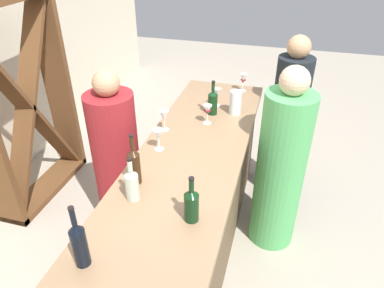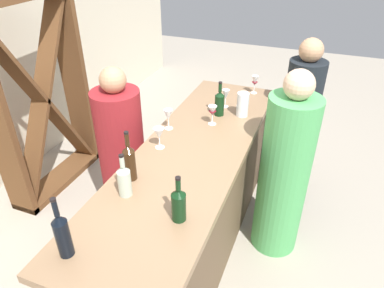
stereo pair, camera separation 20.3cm
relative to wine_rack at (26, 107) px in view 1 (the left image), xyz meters
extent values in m
plane|color=#9E9384|center=(-0.37, -1.65, -0.94)|extent=(12.00, 12.00, 0.00)
cube|color=brown|center=(-0.37, -1.65, -0.47)|extent=(2.41, 0.64, 0.94)
cube|color=#8C6B4C|center=(-0.37, -1.65, 0.03)|extent=(2.49, 0.72, 0.05)
cube|color=brown|center=(0.50, 0.00, 0.00)|extent=(0.06, 0.28, 1.87)
cube|color=brown|center=(0.00, 0.00, -0.91)|extent=(1.07, 0.28, 0.06)
cube|color=brown|center=(0.00, 0.00, 0.00)|extent=(0.98, 0.20, 1.77)
cube|color=brown|center=(0.00, 0.00, 0.00)|extent=(0.98, 0.20, 1.77)
cylinder|color=black|center=(-1.43, -1.42, 0.16)|extent=(0.07, 0.07, 0.20)
cone|color=black|center=(-1.43, -1.42, 0.28)|extent=(0.07, 0.07, 0.04)
cylinder|color=black|center=(-1.43, -1.42, 0.34)|extent=(0.02, 0.02, 0.09)
cylinder|color=black|center=(-1.43, -1.42, 0.39)|extent=(0.03, 0.03, 0.01)
cylinder|color=black|center=(-1.02, -1.83, 0.14)|extent=(0.08, 0.08, 0.16)
cone|color=black|center=(-1.02, -1.83, 0.23)|extent=(0.08, 0.08, 0.03)
cylinder|color=black|center=(-1.02, -1.83, 0.28)|extent=(0.03, 0.03, 0.07)
cylinder|color=black|center=(-1.02, -1.83, 0.32)|extent=(0.03, 0.03, 0.01)
cylinder|color=#B7C6B2|center=(-0.95, -1.46, 0.14)|extent=(0.08, 0.08, 0.16)
cone|color=#B7C6B2|center=(-0.95, -1.46, 0.23)|extent=(0.08, 0.08, 0.03)
cylinder|color=#B7C6B2|center=(-0.95, -1.46, 0.28)|extent=(0.03, 0.03, 0.07)
cylinder|color=black|center=(-0.95, -1.46, 0.32)|extent=(0.03, 0.03, 0.01)
cylinder|color=#331E0F|center=(-0.80, -1.42, 0.15)|extent=(0.07, 0.07, 0.20)
cone|color=#331E0F|center=(-0.80, -1.42, 0.27)|extent=(0.07, 0.07, 0.04)
cylinder|color=#331E0F|center=(-0.80, -1.42, 0.33)|extent=(0.03, 0.03, 0.08)
cylinder|color=black|center=(-0.80, -1.42, 0.38)|extent=(0.03, 0.03, 0.01)
cylinder|color=black|center=(0.21, -1.66, 0.14)|extent=(0.08, 0.08, 0.17)
cone|color=black|center=(0.21, -1.66, 0.24)|extent=(0.08, 0.08, 0.03)
cylinder|color=black|center=(0.21, -1.66, 0.29)|extent=(0.03, 0.03, 0.07)
cylinder|color=black|center=(0.21, -1.66, 0.34)|extent=(0.03, 0.03, 0.01)
cylinder|color=white|center=(0.75, -1.83, 0.06)|extent=(0.06, 0.06, 0.00)
cylinder|color=white|center=(0.75, -1.83, 0.10)|extent=(0.01, 0.01, 0.08)
cone|color=white|center=(0.75, -1.83, 0.18)|extent=(0.06, 0.06, 0.09)
cone|color=maroon|center=(0.75, -1.83, 0.15)|extent=(0.05, 0.05, 0.03)
cylinder|color=white|center=(0.37, -1.67, 0.06)|extent=(0.06, 0.06, 0.00)
cylinder|color=white|center=(0.37, -1.67, 0.09)|extent=(0.01, 0.01, 0.07)
cone|color=white|center=(0.37, -1.67, 0.17)|extent=(0.06, 0.06, 0.09)
cylinder|color=white|center=(0.04, -1.66, 0.06)|extent=(0.06, 0.06, 0.00)
cylinder|color=white|center=(0.04, -1.66, 0.10)|extent=(0.01, 0.01, 0.08)
cone|color=white|center=(0.04, -1.66, 0.17)|extent=(0.07, 0.07, 0.08)
cone|color=maroon|center=(0.04, -1.66, 0.15)|extent=(0.06, 0.06, 0.03)
cylinder|color=white|center=(-0.42, -1.43, 0.06)|extent=(0.07, 0.07, 0.00)
cylinder|color=white|center=(-0.42, -1.43, 0.09)|extent=(0.01, 0.01, 0.07)
cone|color=white|center=(-0.42, -1.43, 0.17)|extent=(0.08, 0.08, 0.08)
cylinder|color=white|center=(-0.15, -1.37, 0.06)|extent=(0.06, 0.06, 0.00)
cylinder|color=white|center=(-0.15, -1.37, 0.09)|extent=(0.01, 0.01, 0.07)
cone|color=white|center=(-0.15, -1.37, 0.17)|extent=(0.07, 0.07, 0.09)
cylinder|color=silver|center=(0.27, -1.84, 0.15)|extent=(0.10, 0.10, 0.20)
cylinder|color=#4CA559|center=(-0.03, -2.27, -0.26)|extent=(0.44, 0.44, 1.34)
sphere|color=#D8AD8C|center=(-0.03, -2.27, 0.50)|extent=(0.21, 0.21, 0.21)
cylinder|color=black|center=(0.63, -2.28, -0.24)|extent=(0.38, 0.38, 1.39)
sphere|color=tan|center=(0.63, -2.28, 0.54)|extent=(0.19, 0.19, 0.19)
cylinder|color=maroon|center=(-0.19, -0.95, -0.31)|extent=(0.40, 0.40, 1.25)
sphere|color=tan|center=(-0.19, -0.95, 0.41)|extent=(0.20, 0.20, 0.20)
camera|label=1|loc=(-2.35, -2.20, 1.39)|focal=33.07mm
camera|label=2|loc=(-2.29, -2.40, 1.39)|focal=33.07mm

